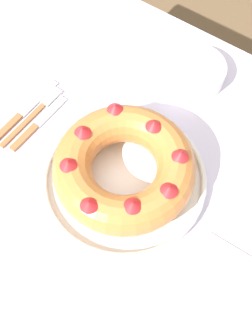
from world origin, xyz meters
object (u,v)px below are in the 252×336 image
object	(u,v)px
side_bowl	(193,72)
napkin	(231,274)
serving_dish	(126,180)
fork	(36,113)
bundt_cake	(126,168)
cake_knife	(35,126)
serving_knife	(19,117)

from	to	relation	value
side_bowl	napkin	bearing A→B (deg)	-49.83
serving_dish	fork	distance (m)	0.28
bundt_cake	napkin	distance (m)	0.29
cake_knife	napkin	distance (m)	0.53
bundt_cake	side_bowl	bearing A→B (deg)	96.10
cake_knife	napkin	size ratio (longest dim) A/B	1.22
serving_dish	cake_knife	bearing A→B (deg)	-178.22
side_bowl	napkin	size ratio (longest dim) A/B	1.05
serving_knife	cake_knife	size ratio (longest dim) A/B	1.26
serving_dish	bundt_cake	bearing A→B (deg)	-114.52
serving_dish	fork	size ratio (longest dim) A/B	1.74
bundt_cake	fork	xyz separation A→B (m)	(-0.28, 0.02, -0.07)
bundt_cake	side_bowl	xyz separation A→B (m)	(-0.04, 0.33, -0.05)
serving_dish	side_bowl	world-z (taller)	side_bowl
napkin	fork	bearing A→B (deg)	173.64
bundt_cake	serving_dish	bearing A→B (deg)	65.48
serving_knife	bundt_cake	bearing A→B (deg)	-1.75
serving_dish	bundt_cake	distance (m)	0.05
serving_dish	cake_knife	xyz separation A→B (m)	(-0.25, -0.01, -0.01)
cake_knife	side_bowl	world-z (taller)	side_bowl
serving_knife	side_bowl	world-z (taller)	side_bowl
serving_knife	napkin	bearing A→B (deg)	-6.54
cake_knife	fork	bearing A→B (deg)	126.29
fork	napkin	distance (m)	0.56
serving_dish	bundt_cake	world-z (taller)	bundt_cake
fork	serving_knife	bearing A→B (deg)	-132.14
serving_dish	serving_knife	distance (m)	0.30
serving_dish	side_bowl	xyz separation A→B (m)	(-0.04, 0.33, 0.01)
fork	napkin	xyz separation A→B (m)	(0.56, -0.06, -0.00)
serving_dish	serving_knife	xyz separation A→B (m)	(-0.30, -0.01, -0.01)
serving_dish	napkin	world-z (taller)	serving_dish
serving_dish	side_bowl	distance (m)	0.33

